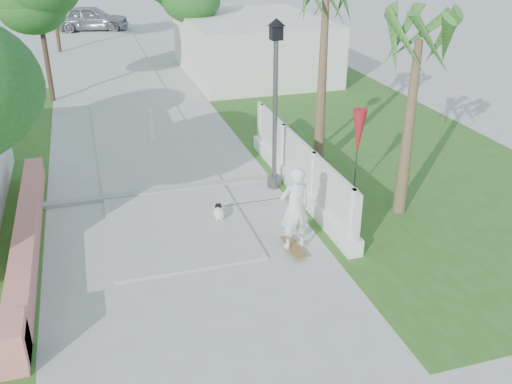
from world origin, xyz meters
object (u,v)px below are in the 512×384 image
object	(u,v)px
skateboarder	(257,204)
dog	(219,212)
parked_car	(91,18)
street_lamp	(275,100)
bollard	(151,125)
patio_umbrella	(359,133)

from	to	relation	value
skateboarder	dog	bearing A→B (deg)	-65.17
skateboarder	parked_car	xyz separation A→B (m)	(-2.43, 29.49, -0.03)
street_lamp	bollard	size ratio (longest dim) A/B	4.07
street_lamp	patio_umbrella	world-z (taller)	street_lamp
bollard	parked_car	bearing A→B (deg)	92.48
skateboarder	bollard	bearing A→B (deg)	-84.76
street_lamp	dog	bearing A→B (deg)	-142.43
street_lamp	bollard	world-z (taller)	street_lamp
bollard	patio_umbrella	distance (m)	7.25
parked_car	skateboarder	bearing A→B (deg)	-161.90
patio_umbrella	parked_car	size ratio (longest dim) A/B	0.48
patio_umbrella	parked_car	bearing A→B (deg)	101.27
dog	patio_umbrella	bearing A→B (deg)	17.10
dog	street_lamp	bearing A→B (deg)	47.88
bollard	street_lamp	bearing A→B (deg)	-59.04
skateboarder	dog	xyz separation A→B (m)	(-0.64, 1.05, -0.63)
street_lamp	parked_car	world-z (taller)	street_lamp
street_lamp	dog	size ratio (longest dim) A/B	7.85
patio_umbrella	skateboarder	world-z (taller)	patio_umbrella
dog	skateboarder	bearing A→B (deg)	-48.36
skateboarder	parked_car	bearing A→B (deg)	-91.80
street_lamp	skateboarder	world-z (taller)	street_lamp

